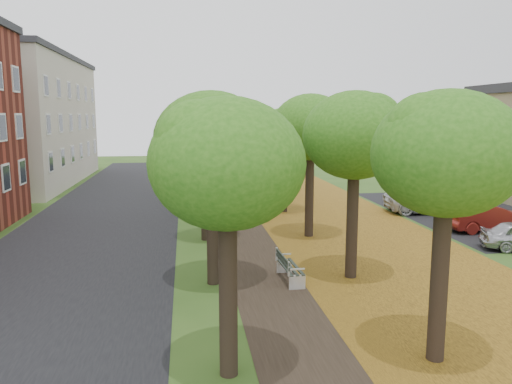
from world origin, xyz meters
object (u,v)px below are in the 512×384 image
object	(u,v)px
car_red	(489,218)
car_grey	(432,201)
car_white	(431,200)
bench	(289,267)

from	to	relation	value
car_red	car_grey	world-z (taller)	car_grey
car_white	car_red	bearing A→B (deg)	-168.32
car_white	bench	bearing A→B (deg)	141.04
car_red	car_grey	size ratio (longest dim) A/B	0.83
bench	car_white	size ratio (longest dim) A/B	0.38
bench	car_red	xyz separation A→B (m)	(11.14, 5.79, 0.19)
car_red	car_grey	bearing A→B (deg)	7.19
bench	car_grey	xyz separation A→B (m)	(10.64, 10.51, 0.23)
car_grey	car_white	world-z (taller)	car_white
car_red	car_white	distance (m)	4.94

